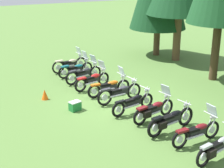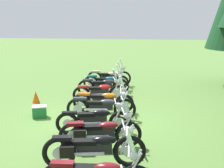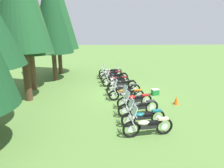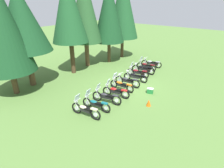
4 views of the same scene
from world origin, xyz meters
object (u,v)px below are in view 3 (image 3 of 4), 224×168
(motorcycle_3, at_px, (134,100))
(pine_tree_3, at_px, (25,1))
(motorcycle_4, at_px, (126,93))
(motorcycle_7, at_px, (116,80))
(motorcycle_8, at_px, (115,77))
(motorcycle_9, at_px, (110,74))
(motorcycle_10, at_px, (111,71))
(motorcycle_5, at_px, (123,89))
(picnic_cooler, at_px, (155,92))
(motorcycle_0, at_px, (147,125))
(motorcycle_2, at_px, (138,107))
(motorcycle_1, at_px, (143,116))
(traffic_cone, at_px, (176,101))
(pine_tree_4, at_px, (51,11))
(motorcycle_6, at_px, (122,84))
(pine_tree_5, at_px, (57,9))

(motorcycle_3, relative_size, pine_tree_3, 0.22)
(motorcycle_4, relative_size, motorcycle_7, 1.04)
(motorcycle_8, bearing_deg, motorcycle_9, -84.39)
(motorcycle_4, bearing_deg, motorcycle_10, -86.19)
(motorcycle_5, xyz_separation_m, picnic_cooler, (0.03, -2.17, -0.26))
(motorcycle_0, distance_m, motorcycle_7, 7.72)
(motorcycle_2, bearing_deg, motorcycle_1, 78.48)
(motorcycle_7, height_order, traffic_cone, motorcycle_7)
(motorcycle_5, height_order, pine_tree_3, pine_tree_3)
(pine_tree_3, xyz_separation_m, pine_tree_4, (2.53, -1.01, -0.46))
(motorcycle_10, height_order, pine_tree_3, pine_tree_3)
(pine_tree_3, height_order, traffic_cone, pine_tree_3)
(motorcycle_5, height_order, motorcycle_8, motorcycle_8)
(motorcycle_3, height_order, motorcycle_4, motorcycle_3)
(motorcycle_2, distance_m, pine_tree_4, 10.90)
(motorcycle_3, xyz_separation_m, motorcycle_7, (4.47, 0.79, 0.00))
(motorcycle_2, xyz_separation_m, motorcycle_7, (5.58, 0.82, -0.00))
(motorcycle_2, relative_size, motorcycle_3, 1.05)
(motorcycle_3, height_order, motorcycle_9, motorcycle_3)
(motorcycle_6, height_order, motorcycle_7, motorcycle_7)
(motorcycle_4, height_order, motorcycle_9, motorcycle_4)
(motorcycle_1, bearing_deg, motorcycle_4, -92.56)
(traffic_cone, bearing_deg, motorcycle_2, 120.79)
(pine_tree_5, bearing_deg, motorcycle_1, -151.73)
(pine_tree_4, bearing_deg, motorcycle_4, -133.07)
(pine_tree_3, height_order, pine_tree_4, pine_tree_3)
(pine_tree_4, xyz_separation_m, pine_tree_5, (2.71, 0.10, 0.38))
(motorcycle_7, bearing_deg, motorcycle_3, 87.14)
(motorcycle_4, distance_m, pine_tree_4, 9.21)
(motorcycle_5, bearing_deg, motorcycle_3, 94.70)
(motorcycle_1, height_order, motorcycle_7, motorcycle_7)
(motorcycle_10, height_order, pine_tree_5, pine_tree_5)
(motorcycle_5, bearing_deg, motorcycle_6, -96.51)
(motorcycle_4, bearing_deg, pine_tree_3, -24.73)
(motorcycle_1, xyz_separation_m, motorcycle_9, (8.95, 1.27, 0.01))
(motorcycle_10, xyz_separation_m, pine_tree_4, (-1.43, 4.81, 5.19))
(motorcycle_2, distance_m, motorcycle_9, 7.93)
(motorcycle_9, height_order, traffic_cone, motorcycle_9)
(motorcycle_0, height_order, motorcycle_8, motorcycle_0)
(motorcycle_1, xyz_separation_m, motorcycle_3, (2.24, 0.09, 0.02))
(motorcycle_0, bearing_deg, motorcycle_1, -97.26)
(motorcycle_6, relative_size, motorcycle_7, 1.03)
(motorcycle_5, height_order, pine_tree_5, pine_tree_5)
(motorcycle_7, relative_size, pine_tree_3, 0.22)
(motorcycle_8, height_order, pine_tree_3, pine_tree_3)
(motorcycle_5, bearing_deg, motorcycle_8, -90.06)
(pine_tree_3, bearing_deg, motorcycle_4, -112.09)
(motorcycle_0, relative_size, picnic_cooler, 3.97)
(picnic_cooler, bearing_deg, motorcycle_7, 47.96)
(motorcycle_3, bearing_deg, motorcycle_2, 75.85)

